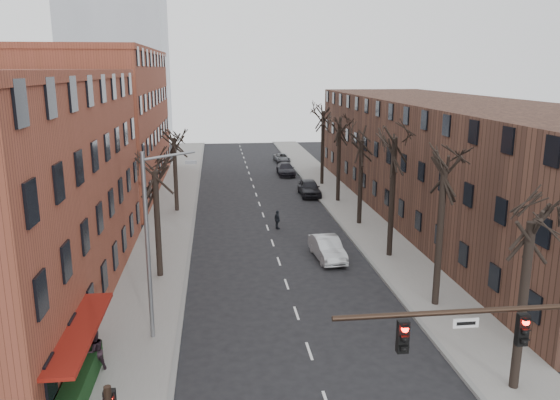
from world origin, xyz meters
name	(u,v)px	position (x,y,z in m)	size (l,w,h in m)	color
sidewalk_left	(173,208)	(-8.00, 35.00, 0.07)	(4.00, 90.00, 0.15)	gray
sidewalk_right	(344,203)	(8.00, 35.00, 0.07)	(4.00, 90.00, 0.15)	gray
building_left_far	(98,124)	(-16.00, 44.00, 7.00)	(12.00, 28.00, 14.00)	brown
building_right	(450,159)	(16.00, 30.00, 5.00)	(12.00, 50.00, 10.00)	#4F3025
awning_left	(87,390)	(-9.40, 6.00, 0.00)	(1.20, 7.00, 0.15)	maroon
hedge	(77,390)	(-9.50, 5.00, 0.65)	(0.80, 6.00, 1.00)	#133716
tree_right_a	(513,390)	(7.60, 4.00, 0.00)	(5.20, 5.20, 10.00)	black
tree_right_b	(435,306)	(7.60, 12.00, 0.00)	(5.20, 5.20, 10.80)	black
tree_right_c	(389,257)	(7.60, 20.00, 0.00)	(5.20, 5.20, 11.60)	black
tree_right_d	(359,225)	(7.60, 28.00, 0.00)	(5.20, 5.20, 10.00)	black
tree_right_e	(338,202)	(7.60, 36.00, 0.00)	(5.20, 5.20, 10.80)	black
tree_right_f	(322,185)	(7.60, 44.00, 0.00)	(5.20, 5.20, 11.60)	black
tree_left_a	(160,277)	(-7.60, 18.00, 0.00)	(5.20, 5.20, 9.50)	black
tree_left_b	(177,212)	(-7.60, 34.00, 0.00)	(5.20, 5.20, 9.50)	black
signal_mast_arm	(550,358)	(5.45, -1.00, 4.40)	(8.14, 0.30, 7.20)	black
streetlight	(151,239)	(-7.03, 10.00, 5.01)	(2.45, 0.22, 9.03)	slate
silver_sedan	(327,248)	(3.30, 20.10, 0.76)	(1.60, 4.59, 1.51)	#A8ACAF
parked_car_near	(309,188)	(5.30, 38.90, 0.83)	(1.95, 4.86, 1.66)	black
parked_car_mid	(286,169)	(4.35, 50.23, 0.72)	(2.01, 4.93, 1.43)	black
parked_car_far	(282,158)	(5.02, 59.70, 0.57)	(1.89, 4.09, 1.14)	#5C5F64
pedestrian_b	(95,351)	(-9.25, 7.19, 1.07)	(0.89, 0.70, 1.84)	black
pedestrian_crossing	(277,220)	(0.76, 27.55, 0.77)	(0.90, 0.37, 1.53)	black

